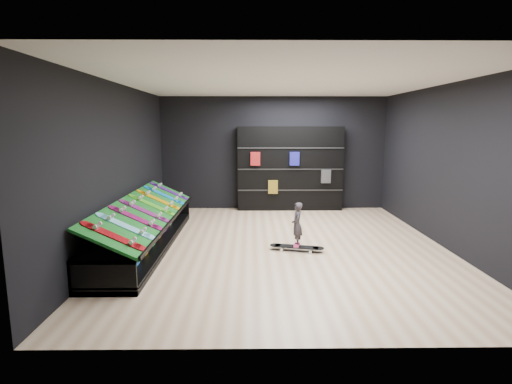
{
  "coord_description": "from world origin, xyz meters",
  "views": [
    {
      "loc": [
        -0.59,
        -7.24,
        2.25
      ],
      "look_at": [
        -0.5,
        0.2,
        1.0
      ],
      "focal_mm": 28.0,
      "sensor_mm": 36.0,
      "label": 1
    }
  ],
  "objects_px": {
    "display_rack": "(147,234)",
    "back_shelving": "(290,169)",
    "floor_skateboard": "(297,248)",
    "child": "(297,233)"
  },
  "relations": [
    {
      "from": "display_rack",
      "to": "back_shelving",
      "type": "relative_size",
      "value": 1.62
    },
    {
      "from": "display_rack",
      "to": "back_shelving",
      "type": "height_order",
      "value": "back_shelving"
    },
    {
      "from": "display_rack",
      "to": "child",
      "type": "distance_m",
      "value": 2.8
    },
    {
      "from": "display_rack",
      "to": "floor_skateboard",
      "type": "relative_size",
      "value": 4.59
    },
    {
      "from": "floor_skateboard",
      "to": "child",
      "type": "relative_size",
      "value": 2.03
    },
    {
      "from": "back_shelving",
      "to": "child",
      "type": "xyz_separation_m",
      "value": [
        -0.21,
        -3.62,
        -0.78
      ]
    },
    {
      "from": "floor_skateboard",
      "to": "child",
      "type": "xyz_separation_m",
      "value": [
        0.0,
        0.0,
        0.28
      ]
    },
    {
      "from": "display_rack",
      "to": "floor_skateboard",
      "type": "distance_m",
      "value": 2.8
    },
    {
      "from": "display_rack",
      "to": "floor_skateboard",
      "type": "xyz_separation_m",
      "value": [
        2.78,
        -0.3,
        -0.2
      ]
    },
    {
      "from": "display_rack",
      "to": "back_shelving",
      "type": "distance_m",
      "value": 4.55
    }
  ]
}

